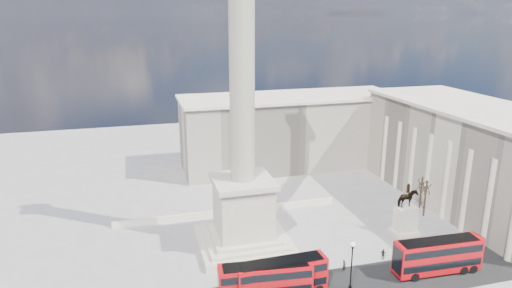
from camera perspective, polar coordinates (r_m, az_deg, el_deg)
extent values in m
plane|color=#9B9793|center=(68.79, -0.56, -14.26)|extent=(180.00, 180.00, 0.00)
cube|color=beige|center=(72.78, -1.59, -12.00)|extent=(14.00, 14.00, 1.00)
cube|color=beige|center=(72.43, -1.60, -11.48)|extent=(12.00, 12.00, 0.50)
cube|color=beige|center=(72.21, -1.60, -11.13)|extent=(10.00, 10.00, 0.50)
cube|color=beige|center=(70.37, -1.63, -8.05)|extent=(8.00, 8.00, 8.00)
cube|color=beige|center=(68.69, -1.65, -4.69)|extent=(9.00, 9.00, 0.80)
cylinder|color=#A39D87|center=(64.63, -1.78, 9.89)|extent=(3.60, 3.60, 34.00)
cube|color=beige|center=(82.40, -3.44, -8.49)|extent=(40.00, 0.60, 1.10)
cube|color=beige|center=(93.92, 25.28, -1.44)|extent=(18.00, 45.00, 18.00)
cube|color=beige|center=(91.82, 25.96, 4.11)|extent=(19.00, 46.00, 0.60)
cube|color=beige|center=(106.97, 4.32, 1.52)|extent=(50.00, 16.00, 16.00)
cube|color=beige|center=(105.21, 4.41, 5.90)|extent=(51.00, 17.00, 0.60)
cube|color=#B2090E|center=(59.52, 1.16, -16.67)|extent=(11.98, 3.83, 4.33)
cube|color=black|center=(59.94, 1.15, -17.30)|extent=(11.52, 3.84, 0.96)
cube|color=black|center=(58.90, 1.17, -15.73)|extent=(11.52, 3.84, 0.96)
cube|color=black|center=(58.36, 1.17, -14.85)|extent=(10.78, 3.45, 0.06)
cube|color=#B2090E|center=(60.32, 3.17, -16.19)|extent=(11.91, 3.04, 4.36)
cube|color=black|center=(60.73, 3.16, -16.82)|extent=(11.44, 3.09, 0.97)
cube|color=black|center=(59.71, 3.19, -15.26)|extent=(11.44, 3.09, 0.97)
cube|color=black|center=(59.17, 3.21, -14.38)|extent=(10.72, 2.74, 0.06)
cylinder|color=black|center=(62.44, 6.14, -17.18)|extent=(1.27, 2.84, 1.18)
cylinder|color=black|center=(62.94, 7.38, -16.93)|extent=(1.27, 2.84, 1.18)
cube|color=#B2090E|center=(69.17, 21.75, -12.81)|extent=(12.41, 3.28, 4.53)
cube|color=black|center=(69.55, 21.68, -13.40)|extent=(11.92, 3.33, 1.01)
cube|color=black|center=(68.62, 21.86, -11.92)|extent=(11.92, 3.33, 1.01)
cube|color=black|center=(68.14, 21.95, -11.11)|extent=(11.17, 2.96, 0.07)
cylinder|color=black|center=(68.08, 18.65, -14.94)|extent=(1.35, 2.96, 1.23)
cylinder|color=black|center=(72.02, 23.91, -13.72)|extent=(1.35, 2.96, 1.23)
cylinder|color=black|center=(72.86, 24.87, -13.49)|extent=(1.35, 2.96, 1.23)
cube|color=#B2090E|center=(71.63, 22.93, -12.31)|extent=(10.37, 2.82, 3.78)
cube|color=black|center=(71.94, 22.87, -12.79)|extent=(9.97, 2.86, 0.84)
cube|color=black|center=(71.18, 23.02, -11.60)|extent=(9.97, 2.86, 0.84)
cube|color=black|center=(70.78, 23.10, -10.94)|extent=(9.34, 2.54, 0.06)
cylinder|color=black|center=(70.42, 20.62, -14.14)|extent=(1.14, 2.50, 1.03)
cylinder|color=black|center=(74.20, 24.52, -12.98)|extent=(1.14, 2.50, 1.03)
cylinder|color=black|center=(74.98, 25.24, -12.76)|extent=(1.14, 2.50, 1.03)
cylinder|color=black|center=(63.44, 11.67, -17.21)|extent=(0.46, 0.46, 0.53)
cylinder|color=black|center=(61.92, 11.83, -14.96)|extent=(0.17, 0.17, 6.33)
cylinder|color=black|center=(60.42, 12.00, -12.47)|extent=(0.32, 0.32, 0.32)
sphere|color=silver|center=(60.24, 12.02, -12.16)|extent=(0.59, 0.59, 0.59)
cube|color=beige|center=(79.98, 18.03, -10.33)|extent=(4.17, 3.13, 0.52)
cube|color=beige|center=(79.12, 18.15, -9.00)|extent=(3.34, 2.29, 4.59)
imported|color=black|center=(77.68, 18.39, -6.52)|extent=(3.57, 2.14, 2.82)
cylinder|color=black|center=(77.07, 18.50, -5.35)|extent=(0.52, 0.52, 1.25)
sphere|color=black|center=(76.81, 18.55, -4.83)|extent=(0.38, 0.38, 0.38)
cylinder|color=#332319|center=(80.24, 28.49, -8.47)|extent=(0.33, 0.33, 8.14)
cylinder|color=#332319|center=(86.11, 20.40, -6.40)|extent=(0.31, 0.31, 6.66)
cylinder|color=#332319|center=(87.13, 19.89, -6.01)|extent=(0.29, 0.29, 6.87)
imported|color=black|center=(66.72, 10.95, -14.74)|extent=(0.77, 0.70, 1.77)
imported|color=black|center=(73.20, 20.68, -12.71)|extent=(0.94, 0.91, 1.53)
imported|color=black|center=(70.94, 15.62, -13.13)|extent=(0.98, 0.96, 1.66)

